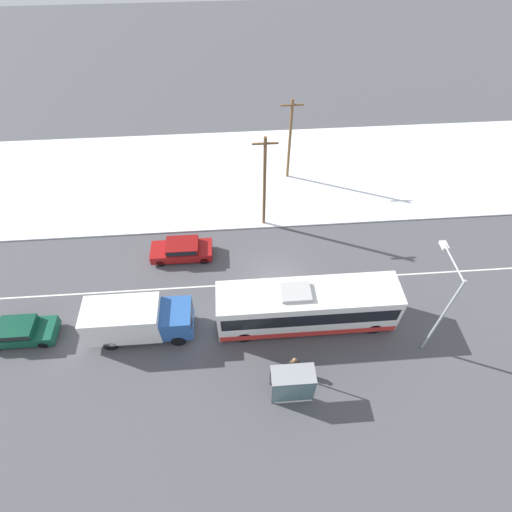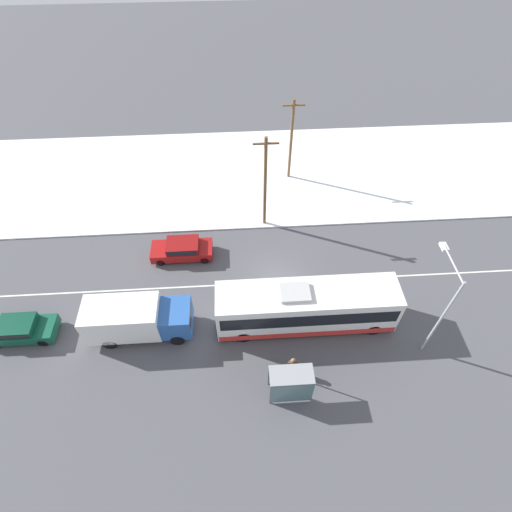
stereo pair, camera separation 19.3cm
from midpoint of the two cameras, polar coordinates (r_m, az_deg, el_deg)
name	(u,v)px [view 1 (the left image)]	position (r m, az deg, el deg)	size (l,w,h in m)	color
ground_plane	(276,282)	(28.65, 2.64, -3.76)	(120.00, 120.00, 0.00)	#4C4C51
snow_lot	(261,174)	(37.42, 0.62, 11.69)	(80.00, 13.96, 0.12)	white
lane_marking_center	(276,282)	(28.65, 2.64, -3.76)	(60.00, 0.12, 0.00)	silver
city_bus	(307,307)	(25.56, 7.08, -7.21)	(11.31, 2.57, 3.49)	white
box_truck	(137,320)	(26.13, -16.89, -8.69)	(6.52, 2.30, 2.80)	silver
sedan_car	(182,249)	(30.10, -10.71, 0.94)	(4.51, 1.80, 1.44)	maroon
parked_car_near_truck	(20,331)	(29.57, -30.78, -9.18)	(4.22, 1.80, 1.42)	#0F4733
pedestrian_at_stop	(294,364)	(24.32, 5.22, -15.11)	(0.59, 0.26, 1.64)	#23232D
bus_shelter	(293,384)	(23.09, 5.09, -17.80)	(2.43, 1.20, 2.40)	gray
streetlamp	(443,299)	(24.63, 24.97, -5.54)	(0.36, 2.97, 6.95)	#9EA3A8
utility_pole_roadside	(264,183)	(29.79, 1.03, 10.43)	(1.80, 0.24, 8.02)	brown
utility_pole_snowlot	(290,139)	(34.95, 4.69, 16.28)	(1.80, 0.24, 7.50)	brown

